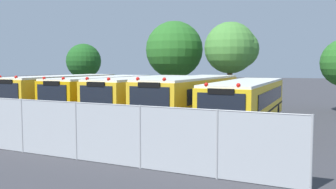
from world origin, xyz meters
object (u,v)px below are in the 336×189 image
school_bus_1 (102,94)px  school_bus_3 (191,98)px  school_bus_2 (144,96)px  tree_1 (175,49)px  school_bus_0 (63,93)px  school_bus_4 (247,101)px  tree_0 (83,62)px  tree_2 (233,48)px

school_bus_1 → school_bus_3: size_ratio=0.94×
school_bus_2 → tree_1: size_ratio=1.37×
school_bus_0 → school_bus_4: school_bus_0 is taller
school_bus_0 → tree_1: (4.30, 9.53, 3.30)m
school_bus_3 → school_bus_4: bearing=-179.6°
tree_0 → tree_2: size_ratio=0.80×
school_bus_4 → school_bus_3: bearing=-2.2°
school_bus_0 → school_bus_4: bearing=179.5°
tree_2 → tree_1: bearing=169.8°
school_bus_1 → school_bus_4: bearing=178.3°
school_bus_3 → tree_2: (0.12, 8.69, 3.20)m
school_bus_0 → school_bus_1: bearing=179.5°
school_bus_0 → school_bus_2: (6.44, -0.08, -0.00)m
school_bus_3 → school_bus_4: size_ratio=0.95×
school_bus_2 → tree_0: bearing=-36.3°
school_bus_2 → tree_2: bearing=-109.5°
tree_0 → school_bus_3: bearing=-31.3°
tree_0 → tree_1: bearing=4.3°
school_bus_2 → tree_2: 9.78m
school_bus_1 → school_bus_2: 3.17m
tree_0 → school_bus_0: bearing=-59.7°
school_bus_4 → tree_0: bearing=-27.7°
school_bus_2 → school_bus_4: school_bus_2 is taller
school_bus_1 → school_bus_3: (6.32, -0.08, 0.04)m
school_bus_1 → school_bus_2: (3.17, -0.03, 0.01)m
school_bus_2 → school_bus_3: (3.15, -0.05, 0.03)m
school_bus_0 → tree_2: 13.34m
school_bus_1 → school_bus_2: size_ratio=0.97×
school_bus_3 → tree_2: size_ratio=1.52×
tree_0 → tree_1: size_ratio=0.75×
tree_0 → tree_2: 14.88m
school_bus_0 → school_bus_1: size_ratio=1.02×
school_bus_0 → school_bus_4: size_ratio=0.90×
school_bus_1 → school_bus_4: (9.58, -0.14, -0.05)m
school_bus_4 → tree_2: bearing=-71.4°
school_bus_1 → school_bus_3: 6.32m
school_bus_2 → school_bus_3: 3.15m
school_bus_1 → school_bus_2: bearing=178.6°
tree_1 → school_bus_2: bearing=-77.5°
school_bus_0 → tree_1: 10.96m
school_bus_2 → school_bus_4: (6.41, -0.11, -0.06)m
school_bus_1 → tree_2: tree_2 is taller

